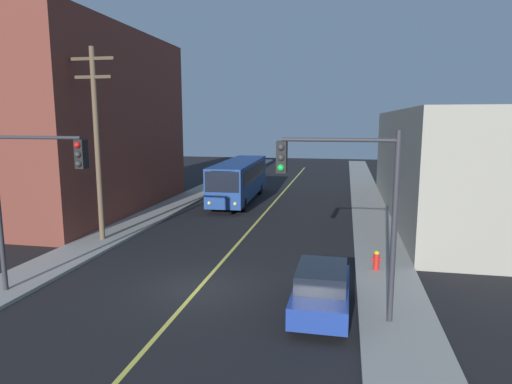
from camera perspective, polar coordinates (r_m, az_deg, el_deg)
ground_plane at (r=17.67m, az=-7.38°, el=-12.21°), size 120.00×120.00×0.00m
sidewalk_left at (r=29.21m, az=-14.59°, el=-3.65°), size 2.50×90.00×0.15m
sidewalk_right at (r=26.39m, az=15.14°, el=-5.04°), size 2.50×90.00×0.15m
lane_stripe_center at (r=31.68m, az=1.36°, el=-2.48°), size 0.16×60.00×0.01m
building_left_brick at (r=33.83m, az=-22.78°, el=8.17°), size 10.00×17.24×12.46m
building_right_warehouse at (r=33.27m, az=27.27°, el=3.20°), size 12.00×25.04×7.07m
city_bus at (r=35.49m, az=-2.15°, el=1.75°), size 3.01×12.23×3.20m
parked_car_blue at (r=15.33m, az=8.46°, el=-12.29°), size 1.86×4.42×1.62m
utility_pole_near at (r=24.44m, az=-19.86°, el=6.79°), size 2.40×0.28×9.95m
traffic_signal_left_corner at (r=17.52m, az=-26.84°, el=1.23°), size 3.75×0.48×6.00m
traffic_signal_right_corner at (r=13.92m, az=11.31°, el=0.22°), size 3.75×0.48×6.00m
fire_hydrant at (r=19.66m, az=15.27°, el=-8.43°), size 0.44×0.26×0.84m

